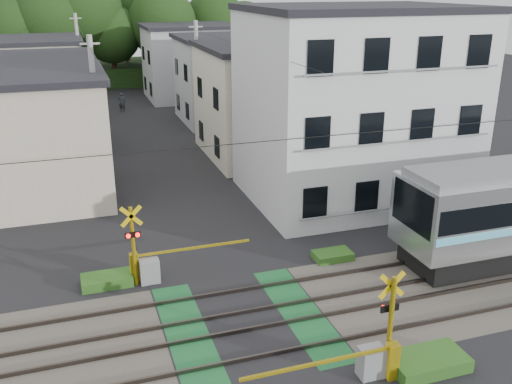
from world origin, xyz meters
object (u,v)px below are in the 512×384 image
object	(u,v)px
crossing_signal_near	(376,355)
apartment_block	(354,105)
pedestrian	(122,102)
crossing_signal_far	(147,264)

from	to	relation	value
crossing_signal_near	apartment_block	bearing A→B (deg)	65.78
pedestrian	crossing_signal_far	bearing A→B (deg)	108.75
crossing_signal_far	apartment_block	xyz separation A→B (m)	(11.09, 5.84, 3.94)
apartment_block	pedestrian	world-z (taller)	apartment_block
crossing_signal_near	apartment_block	size ratio (longest dim) A/B	0.46
crossing_signal_near	pedestrian	bearing A→B (deg)	94.55
crossing_signal_near	apartment_block	world-z (taller)	apartment_block
crossing_signal_far	pedestrian	world-z (taller)	crossing_signal_far
crossing_signal_far	apartment_block	world-z (taller)	apartment_block
crossing_signal_far	apartment_block	size ratio (longest dim) A/B	0.46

